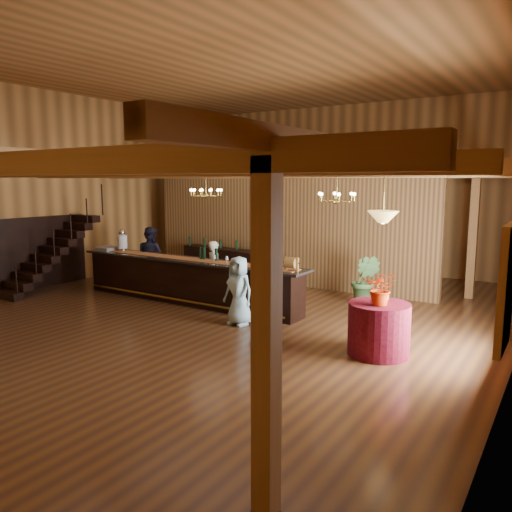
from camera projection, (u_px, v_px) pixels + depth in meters
The scene contains 28 objects.
floor at pixel (225, 311), 11.53m from camera, with size 14.00×14.00×0.00m, color #5A3419.
ceiling at pixel (223, 63), 10.71m from camera, with size 14.00×14.00×0.00m, color #A4642F.
wall_back at pixel (346, 188), 16.94m from camera, with size 12.00×0.10×5.50m, color #AD7437.
wall_left at pixel (56, 189), 14.33m from camera, with size 0.10×14.00×5.50m, color #AD7437.
beam_grid at pixel (237, 170), 11.47m from camera, with size 11.90×13.90×0.39m.
support_posts at pixel (211, 245), 10.88m from camera, with size 9.20×10.20×3.20m.
partition_wall at pixel (282, 231), 14.48m from camera, with size 9.00×0.18×3.10m, color brown.
window_right_front at pixel (507, 288), 6.79m from camera, with size 0.12×1.05×1.75m, color white.
staircase at pixel (49, 254), 13.69m from camera, with size 1.00×2.80×2.00m.
backroom_boxes at pixel (318, 257), 16.18m from camera, with size 4.10×0.60×1.10m.
tasting_bar at pixel (187, 280), 12.34m from camera, with size 6.57×0.90×1.11m.
beverage_dispenser at pixel (122, 241), 13.52m from camera, with size 0.26×0.26×0.60m.
glass_rack_tray at pixel (108, 249), 13.73m from camera, with size 0.50×0.50×0.10m, color gray.
raffle_drum at pixel (291, 263), 10.58m from camera, with size 0.34×0.24×0.30m.
bar_bottle_0 at pixel (201, 253), 12.15m from camera, with size 0.07×0.07×0.30m, color black.
bar_bottle_1 at pixel (204, 254), 12.09m from camera, with size 0.07×0.07×0.30m, color black.
bar_bottle_2 at pixel (216, 255), 11.89m from camera, with size 0.07×0.07×0.30m, color black.
backbar_shelf at pixel (229, 265), 15.04m from camera, with size 3.43×0.54×0.96m, color black.
round_table at pixel (379, 329), 8.61m from camera, with size 1.06×1.06×0.92m, color maroon.
chandelier_left at pixel (206, 192), 12.67m from camera, with size 0.80×0.80×0.65m.
chandelier_right at pixel (337, 197), 10.24m from camera, with size 0.80×0.80×0.68m.
pendant_lamp at pixel (383, 217), 8.32m from camera, with size 0.52×0.52×0.90m.
bartender at pixel (215, 269), 12.81m from camera, with size 0.54×0.35×1.48m, color white.
staff_second at pixel (151, 257), 14.11m from camera, with size 0.83×0.65×1.71m, color black.
guest at pixel (239, 291), 10.39m from camera, with size 0.71×0.46×1.45m, color #A2D5E6.
floor_plant at pixel (365, 280), 12.08m from camera, with size 0.68×0.55×1.23m, color #3E6631.
table_flowers at pixel (381, 288), 8.37m from camera, with size 0.52×0.45×0.58m, color red.
table_vase at pixel (384, 293), 8.62m from camera, with size 0.15×0.15×0.30m, color #A38635.
Camera 1 is at (6.67, -9.04, 3.00)m, focal length 35.00 mm.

